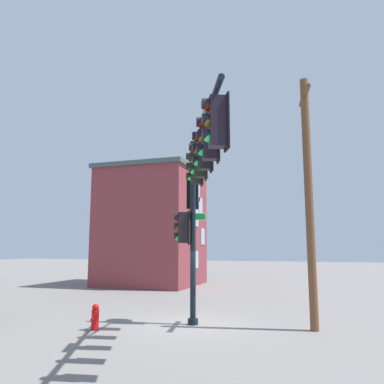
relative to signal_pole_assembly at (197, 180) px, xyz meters
The scene contains 5 objects.
ground_plane 5.17m from the signal_pole_assembly, 158.68° to the right, with size 120.00×120.00×0.00m, color slate.
signal_pole_assembly is the anchor object (origin of this frame).
utility_pole 3.97m from the signal_pole_assembly, 124.71° to the left, with size 1.79×0.44×8.50m.
fire_hydrant 5.56m from the signal_pole_assembly, 92.22° to the right, with size 0.33×0.24×0.83m.
brick_building 16.23m from the signal_pole_assembly, 151.21° to the right, with size 6.64×6.64×8.31m.
Camera 1 is at (12.99, 4.21, 2.66)m, focal length 35.53 mm.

